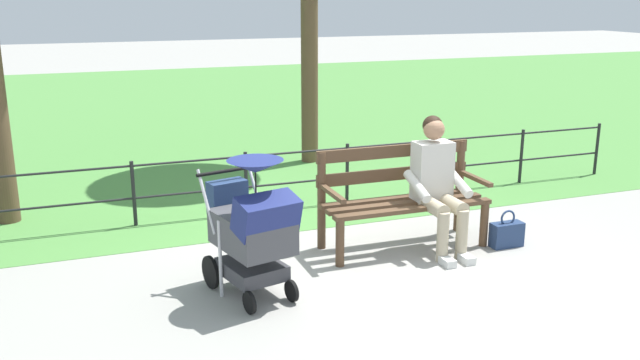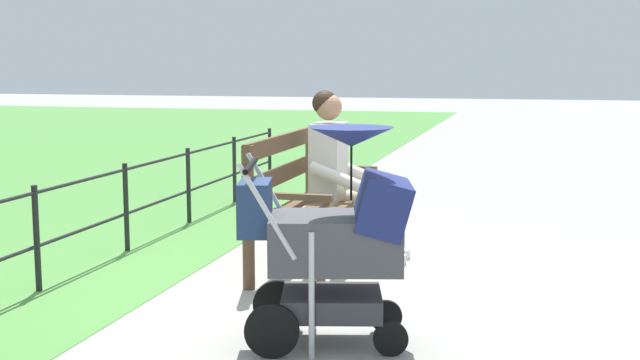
% 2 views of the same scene
% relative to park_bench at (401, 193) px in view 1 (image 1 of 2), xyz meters
% --- Properties ---
extents(ground_plane, '(60.00, 60.00, 0.00)m').
position_rel_park_bench_xyz_m(ground_plane, '(0.55, 0.12, -0.53)').
color(ground_plane, '#9E9B93').
extents(grass_lawn, '(40.00, 16.00, 0.01)m').
position_rel_park_bench_xyz_m(grass_lawn, '(0.55, -8.68, -0.52)').
color(grass_lawn, '#518E42').
rests_on(grass_lawn, ground).
extents(park_bench, '(1.60, 0.61, 0.96)m').
position_rel_park_bench_xyz_m(park_bench, '(0.00, 0.00, 0.00)').
color(park_bench, brown).
rests_on(park_bench, ground).
extents(person_on_bench, '(0.53, 0.74, 1.28)m').
position_rel_park_bench_xyz_m(person_on_bench, '(-0.27, 0.22, 0.15)').
color(person_on_bench, tan).
rests_on(person_on_bench, ground).
extents(stroller, '(0.69, 0.97, 1.15)m').
position_rel_park_bench_xyz_m(stroller, '(1.64, 0.64, 0.07)').
color(stroller, black).
rests_on(stroller, ground).
extents(handbag, '(0.32, 0.14, 0.37)m').
position_rel_park_bench_xyz_m(handbag, '(-0.95, 0.41, -0.40)').
color(handbag, navy).
rests_on(handbag, ground).
extents(park_fence, '(8.49, 0.04, 0.70)m').
position_rel_park_bench_xyz_m(park_fence, '(0.05, -1.47, -0.10)').
color(park_fence, black).
rests_on(park_fence, ground).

